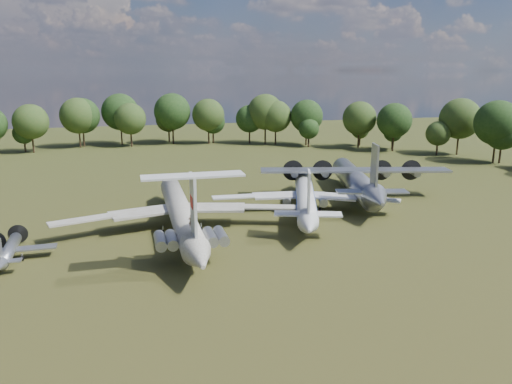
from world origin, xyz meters
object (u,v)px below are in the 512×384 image
object	(u,v)px
an12_transport	(355,184)
tu104_jet	(305,200)
small_prop_northwest	(10,253)
il62_airliner	(181,216)
person_on_il62	(191,221)

from	to	relation	value
an12_transport	tu104_jet	bearing A→B (deg)	-138.00
tu104_jet	small_prop_northwest	bearing A→B (deg)	-146.04
il62_airliner	an12_transport	size ratio (longest dim) A/B	1.20
an12_transport	small_prop_northwest	xyz separation A→B (m)	(-55.45, -17.97, -1.48)
small_prop_northwest	person_on_il62	size ratio (longest dim) A/B	8.96
an12_transport	person_on_il62	distance (m)	42.01
tu104_jet	an12_transport	xyz separation A→B (m)	(12.36, 6.51, 0.50)
small_prop_northwest	il62_airliner	bearing A→B (deg)	14.53
person_on_il62	tu104_jet	bearing A→B (deg)	-134.29
person_on_il62	small_prop_northwest	bearing A→B (deg)	-12.04
small_prop_northwest	person_on_il62	bearing A→B (deg)	-18.62
il62_airliner	tu104_jet	world-z (taller)	il62_airliner
il62_airliner	small_prop_northwest	size ratio (longest dim) A/B	3.17
il62_airliner	person_on_il62	distance (m)	13.30
tu104_jet	small_prop_northwest	xyz separation A→B (m)	(-43.10, -11.47, -0.98)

